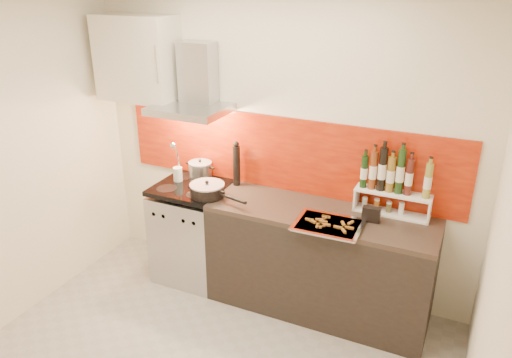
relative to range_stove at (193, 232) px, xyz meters
The scene contains 14 objects.
back_wall 1.15m from the range_stove, 23.53° to the left, with size 3.40×0.02×2.60m, color silver.
right_wall 2.77m from the range_stove, 24.53° to the right, with size 0.02×2.80×2.60m, color silver.
backsplash 1.12m from the range_stove, 21.33° to the left, with size 3.00×0.02×0.64m, color maroon.
range_stove is the anchor object (origin of this frame).
counter 1.20m from the range_stove, ahead, with size 1.80×0.60×0.90m.
range_hood 1.31m from the range_stove, 90.00° to the left, with size 0.62×0.50×0.61m.
upper_cabinet 1.61m from the range_stove, 166.72° to the left, with size 0.70×0.35×0.72m, color beige.
stock_pot 0.57m from the range_stove, 90.92° to the left, with size 0.21×0.21×0.18m.
saute_pan 0.59m from the range_stove, 26.16° to the right, with size 0.56×0.29×0.13m.
utensil_jar 0.60m from the range_stove, 168.08° to the left, with size 0.08×0.12×0.39m.
pepper_mill 0.77m from the range_stove, 30.23° to the left, with size 0.06×0.06×0.40m.
step_shelf 1.83m from the range_stove, ahead, with size 0.58×0.16×0.53m.
caddy_box 1.66m from the range_stove, ahead, with size 0.13×0.06×0.12m, color black.
baking_tray 1.41m from the range_stove, ahead, with size 0.51×0.40×0.03m.
Camera 1 is at (1.51, -2.29, 2.66)m, focal length 35.00 mm.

